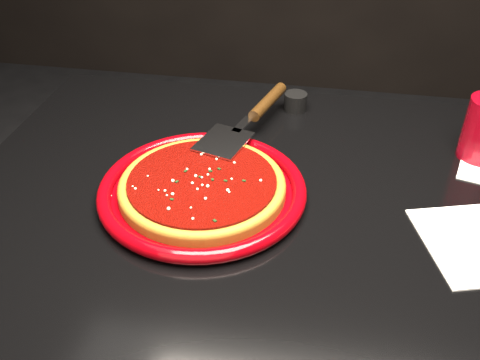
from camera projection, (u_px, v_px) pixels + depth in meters
name	position (u px, v px, depth m)	size (l,w,h in m)	color
table	(289.00, 335.00, 1.14)	(1.20, 0.80, 0.75)	black
plate	(202.00, 190.00, 0.91)	(0.36, 0.36, 0.03)	#6D0206
pizza_crust	(202.00, 188.00, 0.91)	(0.29, 0.29, 0.01)	brown
pizza_crust_rim	(202.00, 184.00, 0.91)	(0.29, 0.29, 0.02)	brown
pizza_sauce	(202.00, 182.00, 0.90)	(0.25, 0.25, 0.01)	#620703
parmesan_dusting	(202.00, 178.00, 0.90)	(0.24, 0.24, 0.01)	beige
basil_flecks	(202.00, 179.00, 0.90)	(0.22, 0.22, 0.00)	black
pizza_server	(249.00, 118.00, 1.05)	(0.10, 0.35, 0.03)	silver
ramekin	(295.00, 102.00, 1.17)	(0.05, 0.05, 0.04)	black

